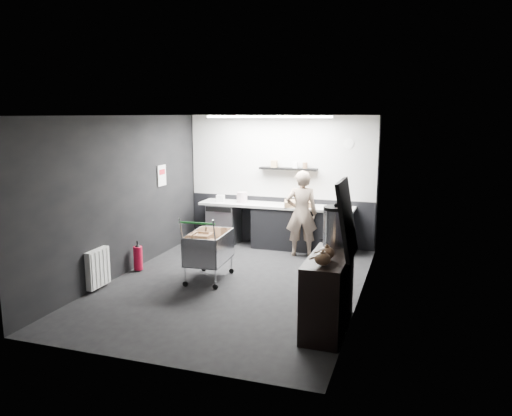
% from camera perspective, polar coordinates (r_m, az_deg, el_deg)
% --- Properties ---
extents(floor, '(5.50, 5.50, 0.00)m').
position_cam_1_polar(floor, '(8.21, -2.50, -8.68)').
color(floor, black).
rests_on(floor, ground).
extents(ceiling, '(5.50, 5.50, 0.00)m').
position_cam_1_polar(ceiling, '(7.74, -2.66, 10.53)').
color(ceiling, white).
rests_on(ceiling, wall_back).
extents(wall_back, '(5.50, 0.00, 5.50)m').
position_cam_1_polar(wall_back, '(10.45, 2.80, 3.15)').
color(wall_back, black).
rests_on(wall_back, floor).
extents(wall_front, '(5.50, 0.00, 5.50)m').
position_cam_1_polar(wall_front, '(5.44, -12.95, -4.19)').
color(wall_front, black).
rests_on(wall_front, floor).
extents(wall_left, '(0.00, 5.50, 5.50)m').
position_cam_1_polar(wall_left, '(8.77, -14.89, 1.34)').
color(wall_left, black).
rests_on(wall_left, floor).
extents(wall_right, '(0.00, 5.50, 5.50)m').
position_cam_1_polar(wall_right, '(7.40, 12.05, -0.22)').
color(wall_right, black).
rests_on(wall_right, floor).
extents(kitchen_wall_panel, '(3.95, 0.02, 1.70)m').
position_cam_1_polar(kitchen_wall_panel, '(10.38, 2.79, 5.87)').
color(kitchen_wall_panel, silver).
rests_on(kitchen_wall_panel, wall_back).
extents(dado_panel, '(3.95, 0.02, 1.00)m').
position_cam_1_polar(dado_panel, '(10.58, 2.73, -1.44)').
color(dado_panel, black).
rests_on(dado_panel, wall_back).
extents(floating_shelf, '(1.20, 0.22, 0.04)m').
position_cam_1_polar(floating_shelf, '(10.24, 3.70, 4.50)').
color(floating_shelf, black).
rests_on(floating_shelf, wall_back).
extents(wall_clock, '(0.20, 0.03, 0.20)m').
position_cam_1_polar(wall_clock, '(10.06, 10.56, 7.27)').
color(wall_clock, white).
rests_on(wall_clock, wall_back).
extents(poster, '(0.02, 0.30, 0.40)m').
position_cam_1_polar(poster, '(9.83, -10.72, 3.67)').
color(poster, white).
rests_on(poster, wall_left).
extents(poster_red_band, '(0.02, 0.22, 0.10)m').
position_cam_1_polar(poster_red_band, '(9.82, -10.71, 4.08)').
color(poster_red_band, red).
rests_on(poster_red_band, poster).
extents(radiator, '(0.10, 0.50, 0.60)m').
position_cam_1_polar(radiator, '(8.24, -17.62, -6.55)').
color(radiator, white).
rests_on(radiator, wall_left).
extents(ceiling_strip, '(2.40, 0.20, 0.04)m').
position_cam_1_polar(ceiling_strip, '(9.49, 1.39, 10.39)').
color(ceiling_strip, white).
rests_on(ceiling_strip, ceiling).
extents(prep_counter, '(3.20, 0.61, 0.90)m').
position_cam_1_polar(prep_counter, '(10.26, 2.99, -2.06)').
color(prep_counter, black).
rests_on(prep_counter, floor).
extents(person, '(0.69, 0.55, 1.67)m').
position_cam_1_polar(person, '(9.63, 5.23, -0.64)').
color(person, beige).
rests_on(person, floor).
extents(shopping_cart, '(0.64, 1.01, 1.09)m').
position_cam_1_polar(shopping_cart, '(8.30, -5.44, -4.74)').
color(shopping_cart, silver).
rests_on(shopping_cart, floor).
extents(sideboard, '(0.55, 1.29, 1.93)m').
position_cam_1_polar(sideboard, '(6.49, 8.39, -8.42)').
color(sideboard, black).
rests_on(sideboard, floor).
extents(fire_extinguisher, '(0.16, 0.16, 0.51)m').
position_cam_1_polar(fire_extinguisher, '(9.03, -13.33, -5.49)').
color(fire_extinguisher, '#B10B28').
rests_on(fire_extinguisher, floor).
extents(cardboard_box, '(0.63, 0.53, 0.11)m').
position_cam_1_polar(cardboard_box, '(10.03, 4.83, 0.51)').
color(cardboard_box, '#A58358').
rests_on(cardboard_box, prep_counter).
extents(pink_tub, '(0.22, 0.22, 0.22)m').
position_cam_1_polar(pink_tub, '(10.41, -1.61, 1.23)').
color(pink_tub, silver).
rests_on(pink_tub, prep_counter).
extents(white_container, '(0.18, 0.15, 0.14)m').
position_cam_1_polar(white_container, '(10.54, -4.09, 1.11)').
color(white_container, white).
rests_on(white_container, prep_counter).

